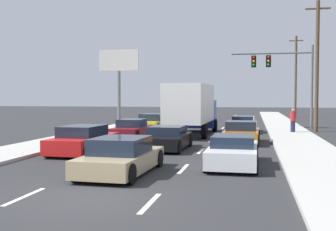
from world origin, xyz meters
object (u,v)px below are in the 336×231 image
(traffic_signal_mast, at_px, (278,68))
(utility_pole_mid, at_px, (317,65))
(car_red, at_px, (84,140))
(roadside_billboard, at_px, (119,70))
(car_tan, at_px, (121,157))
(car_orange, at_px, (241,133))
(box_truck, at_px, (192,106))
(car_black, at_px, (167,139))
(utility_pole_far, at_px, (296,76))
(car_white, at_px, (233,152))
(pedestrian_near_corner, at_px, (293,120))
(car_silver, at_px, (243,125))
(car_maroon, at_px, (132,129))

(traffic_signal_mast, distance_m, utility_pole_mid, 3.90)
(car_red, xyz_separation_m, roadside_billboard, (-6.02, 23.33, 4.82))
(car_tan, bearing_deg, car_orange, 69.89)
(box_truck, relative_size, car_tan, 1.90)
(utility_pole_mid, height_order, roadside_billboard, utility_pole_mid)
(car_red, height_order, traffic_signal_mast, traffic_signal_mast)
(car_orange, bearing_deg, car_red, -141.48)
(car_tan, height_order, utility_pole_mid, utility_pole_mid)
(car_black, distance_m, utility_pole_mid, 15.86)
(car_orange, relative_size, utility_pole_far, 0.40)
(car_orange, distance_m, utility_pole_mid, 11.18)
(utility_pole_far, bearing_deg, car_red, -109.41)
(utility_pole_far, bearing_deg, car_black, -105.20)
(box_truck, distance_m, car_white, 12.56)
(pedestrian_near_corner, bearing_deg, utility_pole_mid, 49.51)
(car_red, height_order, car_silver, car_red)
(car_black, xyz_separation_m, car_white, (3.47, -4.28, -0.00))
(car_red, relative_size, car_tan, 1.06)
(roadside_billboard, bearing_deg, car_tan, -71.50)
(car_black, height_order, utility_pole_mid, utility_pole_mid)
(car_orange, relative_size, utility_pole_mid, 0.42)
(car_red, distance_m, car_orange, 9.08)
(car_tan, bearing_deg, car_silver, 78.12)
(car_maroon, height_order, box_truck, box_truck)
(car_red, relative_size, car_orange, 1.15)
(car_white, xyz_separation_m, traffic_signal_mast, (2.73, 19.54, 4.44))
(car_maroon, height_order, car_red, car_red)
(car_red, height_order, utility_pole_far, utility_pole_far)
(box_truck, xyz_separation_m, car_orange, (3.43, -4.16, -1.42))
(car_white, distance_m, roadside_billboard, 29.08)
(car_black, height_order, car_silver, car_silver)
(car_tan, xyz_separation_m, car_orange, (3.77, 10.30, -0.01))
(pedestrian_near_corner, bearing_deg, car_white, -103.55)
(car_white, distance_m, utility_pole_far, 39.86)
(car_red, xyz_separation_m, car_silver, (7.04, 12.98, -0.04))
(box_truck, height_order, utility_pole_mid, utility_pole_mid)
(utility_pole_far, bearing_deg, pedestrian_near_corner, -95.82)
(car_black, relative_size, utility_pole_mid, 0.43)
(utility_pole_far, relative_size, pedestrian_near_corner, 6.25)
(car_orange, distance_m, utility_pole_far, 32.16)
(car_maroon, bearing_deg, car_white, -54.39)
(car_maroon, bearing_deg, traffic_signal_mast, 45.84)
(car_red, bearing_deg, car_black, 30.35)
(utility_pole_mid, bearing_deg, roadside_billboard, 154.27)
(car_maroon, distance_m, car_orange, 7.21)
(car_silver, relative_size, car_white, 0.92)
(utility_pole_far, xyz_separation_m, pedestrian_near_corner, (-2.51, -24.65, -4.34))
(car_maroon, bearing_deg, car_black, -57.36)
(car_black, distance_m, traffic_signal_mast, 17.06)
(box_truck, relative_size, car_white, 1.88)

